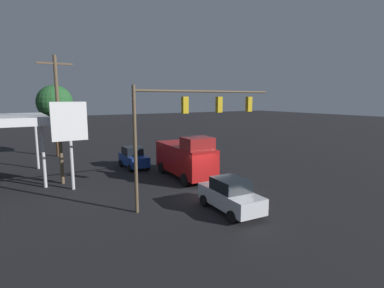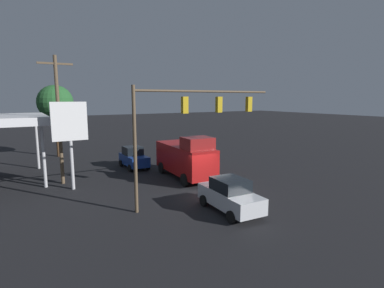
{
  "view_description": "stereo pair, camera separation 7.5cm",
  "coord_description": "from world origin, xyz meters",
  "px_view_note": "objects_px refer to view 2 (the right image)",
  "views": [
    {
      "loc": [
        11.16,
        16.67,
        6.47
      ],
      "look_at": [
        0.0,
        -2.0,
        3.12
      ],
      "focal_mm": 28.0,
      "sensor_mm": 36.0,
      "label": 1
    },
    {
      "loc": [
        11.09,
        16.71,
        6.47
      ],
      "look_at": [
        0.0,
        -2.0,
        3.12
      ],
      "focal_mm": 28.0,
      "sensor_mm": 36.0,
      "label": 2
    }
  ],
  "objects_px": {
    "price_sign": "(70,126)",
    "utility_pole": "(59,117)",
    "delivery_truck": "(186,158)",
    "sedan_far": "(230,195)",
    "street_tree": "(55,103)",
    "traffic_signal_assembly": "(191,115)",
    "hatchback_crossing": "(134,158)"
  },
  "relations": [
    {
      "from": "price_sign",
      "to": "utility_pole",
      "type": "bearing_deg",
      "value": -77.58
    },
    {
      "from": "price_sign",
      "to": "delivery_truck",
      "type": "relative_size",
      "value": 0.9
    },
    {
      "from": "utility_pole",
      "to": "sedan_far",
      "type": "xyz_separation_m",
      "value": [
        -7.49,
        11.01,
        -4.1
      ]
    },
    {
      "from": "price_sign",
      "to": "street_tree",
      "type": "xyz_separation_m",
      "value": [
        -0.71,
        -13.77,
        1.4
      ]
    },
    {
      "from": "traffic_signal_assembly",
      "to": "street_tree",
      "type": "height_order",
      "value": "street_tree"
    },
    {
      "from": "traffic_signal_assembly",
      "to": "delivery_truck",
      "type": "relative_size",
      "value": 1.41
    },
    {
      "from": "sedan_far",
      "to": "street_tree",
      "type": "bearing_deg",
      "value": -161.53
    },
    {
      "from": "utility_pole",
      "to": "price_sign",
      "type": "bearing_deg",
      "value": 102.42
    },
    {
      "from": "utility_pole",
      "to": "price_sign",
      "type": "height_order",
      "value": "utility_pole"
    },
    {
      "from": "utility_pole",
      "to": "hatchback_crossing",
      "type": "relative_size",
      "value": 2.49
    },
    {
      "from": "hatchback_crossing",
      "to": "sedan_far",
      "type": "relative_size",
      "value": 0.85
    },
    {
      "from": "traffic_signal_assembly",
      "to": "hatchback_crossing",
      "type": "xyz_separation_m",
      "value": [
        -0.08,
        -10.72,
        -4.47
      ]
    },
    {
      "from": "price_sign",
      "to": "street_tree",
      "type": "relative_size",
      "value": 0.79
    },
    {
      "from": "hatchback_crossing",
      "to": "sedan_far",
      "type": "distance_m",
      "value": 13.34
    },
    {
      "from": "price_sign",
      "to": "hatchback_crossing",
      "type": "xyz_separation_m",
      "value": [
        -6.06,
        -4.23,
        -3.6
      ]
    },
    {
      "from": "hatchback_crossing",
      "to": "street_tree",
      "type": "relative_size",
      "value": 0.48
    },
    {
      "from": "traffic_signal_assembly",
      "to": "delivery_truck",
      "type": "bearing_deg",
      "value": -116.17
    },
    {
      "from": "delivery_truck",
      "to": "hatchback_crossing",
      "type": "bearing_deg",
      "value": -154.78
    },
    {
      "from": "hatchback_crossing",
      "to": "delivery_truck",
      "type": "height_order",
      "value": "delivery_truck"
    },
    {
      "from": "utility_pole",
      "to": "street_tree",
      "type": "xyz_separation_m",
      "value": [
        -1.13,
        -11.83,
        0.9
      ]
    },
    {
      "from": "sedan_far",
      "to": "street_tree",
      "type": "relative_size",
      "value": 0.57
    },
    {
      "from": "sedan_far",
      "to": "utility_pole",
      "type": "bearing_deg",
      "value": -142.86
    },
    {
      "from": "delivery_truck",
      "to": "street_tree",
      "type": "height_order",
      "value": "street_tree"
    },
    {
      "from": "traffic_signal_assembly",
      "to": "sedan_far",
      "type": "xyz_separation_m",
      "value": [
        -1.08,
        2.58,
        -4.47
      ]
    },
    {
      "from": "utility_pole",
      "to": "delivery_truck",
      "type": "xyz_separation_m",
      "value": [
        -8.87,
        3.42,
        -3.35
      ]
    },
    {
      "from": "traffic_signal_assembly",
      "to": "street_tree",
      "type": "xyz_separation_m",
      "value": [
        5.28,
        -20.26,
        0.53
      ]
    },
    {
      "from": "utility_pole",
      "to": "delivery_truck",
      "type": "height_order",
      "value": "utility_pole"
    },
    {
      "from": "traffic_signal_assembly",
      "to": "sedan_far",
      "type": "relative_size",
      "value": 2.17
    },
    {
      "from": "traffic_signal_assembly",
      "to": "hatchback_crossing",
      "type": "relative_size",
      "value": 2.54
    },
    {
      "from": "delivery_truck",
      "to": "utility_pole",
      "type": "bearing_deg",
      "value": -108.51
    },
    {
      "from": "traffic_signal_assembly",
      "to": "hatchback_crossing",
      "type": "distance_m",
      "value": 11.62
    },
    {
      "from": "sedan_far",
      "to": "delivery_truck",
      "type": "bearing_deg",
      "value": 172.57
    }
  ]
}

